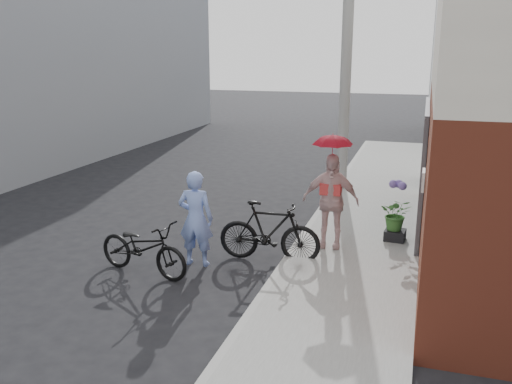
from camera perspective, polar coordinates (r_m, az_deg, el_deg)
The scene contains 11 objects.
ground at distance 9.48m, azimuth -3.35°, elevation -8.40°, with size 80.00×80.00×0.00m, color black.
sidewalk at distance 10.83m, azimuth 10.97°, elevation -5.29°, with size 2.20×24.00×0.12m, color gray.
curb at distance 11.00m, azimuth 4.94°, elevation -4.74°, with size 0.12×24.00×0.12m, color #9E9E99.
utility_pole at distance 14.28m, azimuth 9.49°, elevation 13.70°, with size 0.28×0.28×7.00m, color #9E9E99.
officer at distance 9.55m, azimuth -6.36°, elevation -2.80°, with size 0.63×0.41×1.72m, color #809AE3.
bike_left at distance 9.42m, azimuth -11.79°, elevation -5.75°, with size 0.63×1.81×0.95m, color black.
bike_right at distance 9.75m, azimuth 1.42°, elevation -4.21°, with size 0.52×1.85×1.11m, color black.
kimono_woman at distance 10.14m, azimuth 7.85°, elevation -0.92°, with size 1.04×0.43×1.78m, color beige.
parasol at distance 9.88m, azimuth 8.09°, elevation 5.78°, with size 0.71×0.71×0.62m, color red.
planter at distance 10.94m, azimuth 14.42°, elevation -4.39°, with size 0.38×0.38×0.20m, color black.
potted_plant at distance 10.81m, azimuth 14.56°, elevation -2.27°, with size 0.58×0.50×0.65m, color #346829.
Camera 1 is at (3.11, -8.14, 3.74)m, focal length 38.00 mm.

